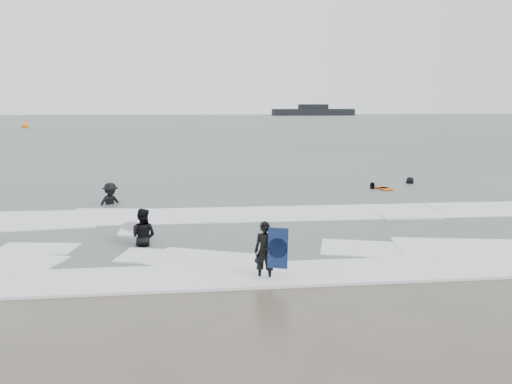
{
  "coord_description": "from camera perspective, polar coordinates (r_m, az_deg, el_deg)",
  "views": [
    {
      "loc": [
        -1.67,
        -12.32,
        4.24
      ],
      "look_at": [
        0.0,
        5.0,
        1.1
      ],
      "focal_mm": 35.0,
      "sensor_mm": 36.0,
      "label": 1
    }
  ],
  "objects": [
    {
      "name": "buoy",
      "position": [
        90.96,
        -24.9,
        6.89
      ],
      "size": [
        1.0,
        1.0,
        1.65
      ],
      "color": "orange",
      "rests_on": "ground"
    },
    {
      "name": "surfer_centre",
      "position": [
        12.27,
        1.04,
        -10.0
      ],
      "size": [
        0.6,
        0.47,
        1.47
      ],
      "primitive_type": "imported",
      "rotation": [
        0.0,
        0.0,
        -0.25
      ],
      "color": "black",
      "rests_on": "ground"
    },
    {
      "name": "surfer_right_near",
      "position": [
        25.1,
        13.15,
        0.24
      ],
      "size": [
        0.74,
        0.97,
        1.54
      ],
      "primitive_type": "imported",
      "rotation": [
        0.0,
        0.0,
        -2.04
      ],
      "color": "black",
      "rests_on": "ground"
    },
    {
      "name": "surfer_right_far",
      "position": [
        27.27,
        17.19,
        0.83
      ],
      "size": [
        0.9,
        0.85,
        1.55
      ],
      "primitive_type": "imported",
      "rotation": [
        0.0,
        0.0,
        -2.49
      ],
      "color": "black",
      "rests_on": "ground"
    },
    {
      "name": "vessel_horizon",
      "position": [
        161.59,
        6.54,
        9.14
      ],
      "size": [
        26.03,
        4.65,
        3.53
      ],
      "color": "black",
      "rests_on": "ground"
    },
    {
      "name": "surfer_wading",
      "position": [
        15.31,
        -12.76,
        -6.11
      ],
      "size": [
        0.98,
        0.86,
        1.72
      ],
      "primitive_type": "imported",
      "rotation": [
        0.0,
        0.0,
        2.86
      ],
      "color": "black",
      "rests_on": "ground"
    },
    {
      "name": "surfer_breaker",
      "position": [
        21.6,
        -16.25,
        -1.5
      ],
      "size": [
        1.33,
        1.28,
        1.81
      ],
      "primitive_type": "imported",
      "rotation": [
        0.0,
        0.0,
        0.72
      ],
      "color": "black",
      "rests_on": "ground"
    },
    {
      "name": "bodyboards",
      "position": [
        17.12,
        3.32,
        -2.41
      ],
      "size": [
        11.55,
        12.63,
        1.25
      ],
      "color": "#10204C",
      "rests_on": "ground"
    },
    {
      "name": "surf_foam",
      "position": [
        16.64,
        0.43,
        -4.39
      ],
      "size": [
        30.03,
        9.06,
        0.09
      ],
      "color": "white",
      "rests_on": "ground"
    },
    {
      "name": "sea",
      "position": [
        92.43,
        -4.52,
        7.62
      ],
      "size": [
        320.0,
        320.0,
        0.0
      ],
      "primitive_type": "plane",
      "color": "#47544C",
      "rests_on": "ground"
    },
    {
      "name": "ground",
      "position": [
        13.14,
        2.12,
        -8.61
      ],
      "size": [
        320.0,
        320.0,
        0.0
      ],
      "primitive_type": "plane",
      "color": "brown",
      "rests_on": "ground"
    }
  ]
}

